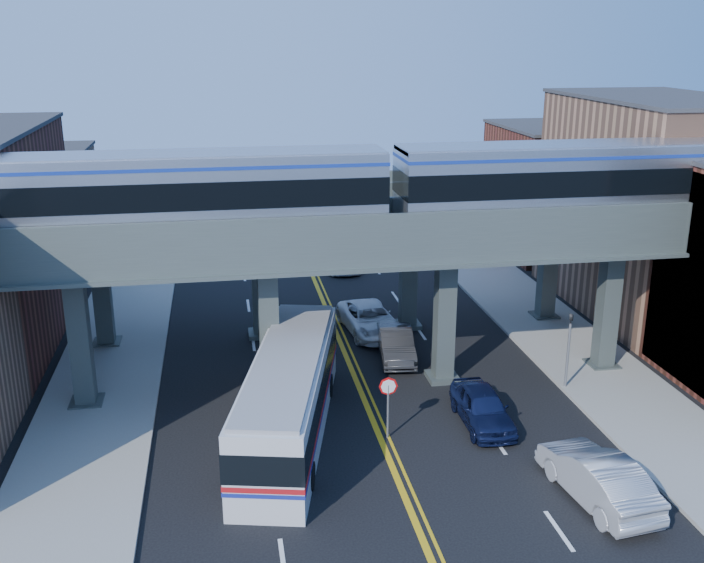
{
  "coord_description": "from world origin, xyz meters",
  "views": [
    {
      "loc": [
        -5.84,
        -24.39,
        15.46
      ],
      "look_at": [
        -0.33,
        7.76,
        5.11
      ],
      "focal_mm": 40.0,
      "sensor_mm": 36.0,
      "label": 1
    }
  ],
  "objects_px": {
    "car_lane_c": "(370,319)",
    "car_lane_d": "(341,257)",
    "transit_train": "(198,191)",
    "car_parked_curb": "(598,477)",
    "car_lane_b": "(396,344)",
    "stop_sign": "(388,398)",
    "car_lane_a": "(482,407)",
    "transit_bus": "(289,396)",
    "traffic_signal": "(569,342)"
  },
  "relations": [
    {
      "from": "car_lane_b",
      "to": "car_parked_curb",
      "type": "distance_m",
      "value": 13.9
    },
    {
      "from": "car_parked_curb",
      "to": "car_lane_c",
      "type": "bearing_deg",
      "value": -81.82
    },
    {
      "from": "stop_sign",
      "to": "car_lane_c",
      "type": "distance_m",
      "value": 11.65
    },
    {
      "from": "stop_sign",
      "to": "car_parked_curb",
      "type": "bearing_deg",
      "value": -41.57
    },
    {
      "from": "stop_sign",
      "to": "transit_train",
      "type": "bearing_deg",
      "value": 144.58
    },
    {
      "from": "transit_train",
      "to": "transit_bus",
      "type": "height_order",
      "value": "transit_train"
    },
    {
      "from": "transit_train",
      "to": "car_parked_curb",
      "type": "bearing_deg",
      "value": -38.44
    },
    {
      "from": "car_lane_c",
      "to": "transit_train",
      "type": "bearing_deg",
      "value": -148.9
    },
    {
      "from": "transit_train",
      "to": "transit_bus",
      "type": "distance_m",
      "value": 9.21
    },
    {
      "from": "stop_sign",
      "to": "traffic_signal",
      "type": "bearing_deg",
      "value": 18.63
    },
    {
      "from": "traffic_signal",
      "to": "car_lane_a",
      "type": "xyz_separation_m",
      "value": [
        -4.81,
        -2.54,
        -1.53
      ]
    },
    {
      "from": "transit_train",
      "to": "car_lane_c",
      "type": "relative_size",
      "value": 8.82
    },
    {
      "from": "transit_train",
      "to": "car_lane_d",
      "type": "xyz_separation_m",
      "value": [
        8.9,
        18.97,
        -8.53
      ]
    },
    {
      "from": "car_lane_a",
      "to": "transit_train",
      "type": "bearing_deg",
      "value": 158.39
    },
    {
      "from": "transit_bus",
      "to": "car_lane_b",
      "type": "height_order",
      "value": "transit_bus"
    },
    {
      "from": "car_parked_curb",
      "to": "transit_train",
      "type": "bearing_deg",
      "value": -45.71
    },
    {
      "from": "car_lane_b",
      "to": "car_lane_c",
      "type": "distance_m",
      "value": 3.77
    },
    {
      "from": "transit_train",
      "to": "traffic_signal",
      "type": "xyz_separation_m",
      "value": [
        15.93,
        -2.0,
        -7.0
      ]
    },
    {
      "from": "car_parked_curb",
      "to": "traffic_signal",
      "type": "bearing_deg",
      "value": -114.9
    },
    {
      "from": "car_lane_c",
      "to": "car_parked_curb",
      "type": "bearing_deg",
      "value": -80.78
    },
    {
      "from": "car_parked_curb",
      "to": "car_lane_d",
      "type": "bearing_deg",
      "value": -88.92
    },
    {
      "from": "traffic_signal",
      "to": "car_lane_c",
      "type": "distance_m",
      "value": 11.38
    },
    {
      "from": "stop_sign",
      "to": "transit_bus",
      "type": "height_order",
      "value": "transit_bus"
    },
    {
      "from": "transit_bus",
      "to": "car_lane_d",
      "type": "bearing_deg",
      "value": -0.73
    },
    {
      "from": "transit_train",
      "to": "car_lane_a",
      "type": "bearing_deg",
      "value": -22.21
    },
    {
      "from": "transit_bus",
      "to": "car_lane_d",
      "type": "xyz_separation_m",
      "value": [
        5.69,
        22.97,
        -0.89
      ]
    },
    {
      "from": "transit_train",
      "to": "car_lane_b",
      "type": "distance_m",
      "value": 12.82
    },
    {
      "from": "transit_train",
      "to": "car_lane_d",
      "type": "distance_m",
      "value": 22.62
    },
    {
      "from": "car_lane_b",
      "to": "car_lane_a",
      "type": "bearing_deg",
      "value": -68.3
    },
    {
      "from": "transit_bus",
      "to": "car_lane_b",
      "type": "xyz_separation_m",
      "value": [
        5.93,
        6.8,
        -0.91
      ]
    },
    {
      "from": "transit_train",
      "to": "traffic_signal",
      "type": "height_order",
      "value": "transit_train"
    },
    {
      "from": "transit_train",
      "to": "car_parked_curb",
      "type": "relative_size",
      "value": 9.05
    },
    {
      "from": "transit_bus",
      "to": "car_lane_d",
      "type": "relative_size",
      "value": 2.42
    },
    {
      "from": "transit_train",
      "to": "car_parked_curb",
      "type": "height_order",
      "value": "transit_train"
    },
    {
      "from": "transit_bus",
      "to": "car_lane_b",
      "type": "distance_m",
      "value": 9.07
    },
    {
      "from": "car_lane_c",
      "to": "car_lane_d",
      "type": "distance_m",
      "value": 12.46
    },
    {
      "from": "traffic_signal",
      "to": "car_lane_b",
      "type": "distance_m",
      "value": 8.45
    },
    {
      "from": "stop_sign",
      "to": "car_lane_c",
      "type": "relative_size",
      "value": 0.48
    },
    {
      "from": "car_lane_d",
      "to": "traffic_signal",
      "type": "bearing_deg",
      "value": -71.68
    },
    {
      "from": "stop_sign",
      "to": "car_lane_c",
      "type": "bearing_deg",
      "value": 82.57
    },
    {
      "from": "stop_sign",
      "to": "transit_bus",
      "type": "bearing_deg",
      "value": 165.46
    },
    {
      "from": "transit_train",
      "to": "car_lane_c",
      "type": "xyz_separation_m",
      "value": [
        8.53,
        6.51,
        -8.54
      ]
    },
    {
      "from": "transit_bus",
      "to": "car_parked_curb",
      "type": "height_order",
      "value": "transit_bus"
    },
    {
      "from": "car_lane_a",
      "to": "transit_bus",
      "type": "bearing_deg",
      "value": 176.77
    },
    {
      "from": "car_parked_curb",
      "to": "stop_sign",
      "type": "bearing_deg",
      "value": -48.85
    },
    {
      "from": "transit_train",
      "to": "car_lane_d",
      "type": "height_order",
      "value": "transit_train"
    },
    {
      "from": "stop_sign",
      "to": "car_lane_a",
      "type": "xyz_separation_m",
      "value": [
        4.09,
        0.46,
        -0.98
      ]
    },
    {
      "from": "car_lane_a",
      "to": "car_lane_b",
      "type": "xyz_separation_m",
      "value": [
        -1.98,
        7.33,
        -0.02
      ]
    },
    {
      "from": "transit_train",
      "to": "stop_sign",
      "type": "bearing_deg",
      "value": -35.42
    },
    {
      "from": "car_lane_d",
      "to": "car_parked_curb",
      "type": "height_order",
      "value": "car_parked_curb"
    }
  ]
}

